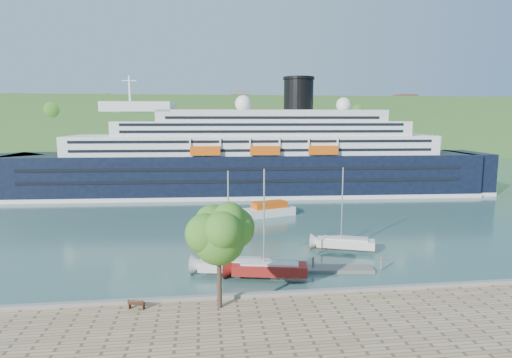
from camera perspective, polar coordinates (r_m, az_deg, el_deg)
name	(u,v)px	position (r m, az deg, el deg)	size (l,w,h in m)	color
ground	(271,306)	(37.95, 2.07, -16.53)	(400.00, 400.00, 0.00)	#2F5552
far_hillside	(215,127)	(179.16, -5.45, 6.87)	(400.00, 50.00, 24.00)	#2E5421
quay_coping	(272,294)	(37.30, 2.13, -15.05)	(220.00, 0.50, 0.30)	slate
cruise_ship	(244,136)	(88.85, -1.68, 5.74)	(108.08, 15.74, 24.27)	black
park_bench	(137,303)	(36.10, -15.63, -15.69)	(1.34, 0.55, 0.86)	#492515
promenade_tree	(219,251)	(33.74, -4.95, -9.60)	(5.52, 5.52, 9.14)	#3B6B1C
floating_pontoon	(296,269)	(45.88, 5.33, -11.85)	(16.09, 1.97, 0.36)	#66605B
sailboat_white_near	(234,226)	(42.97, -2.97, -6.34)	(7.90, 2.19, 10.20)	silver
sailboat_red	(270,228)	(41.88, 1.85, -6.50)	(8.13, 2.26, 10.50)	maroon
sailboat_white_far	(346,212)	(51.88, 11.96, -4.31)	(7.46, 2.07, 9.63)	silver
tender_launch	(269,209)	(69.95, 1.78, -3.97)	(8.46, 2.89, 2.34)	#D04E0C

